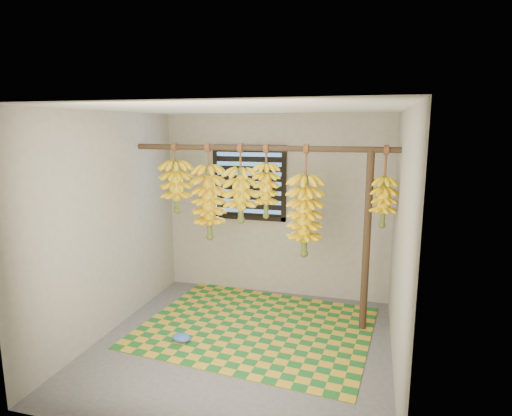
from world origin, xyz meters
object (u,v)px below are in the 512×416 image
(banana_bunch_a, at_px, (176,187))
(banana_bunch_c, at_px, (241,195))
(banana_bunch_e, at_px, (305,216))
(banana_bunch_f, at_px, (383,202))
(support_post, at_px, (367,243))
(banana_bunch_d, at_px, (266,190))
(banana_bunch_b, at_px, (209,202))
(woven_mat, at_px, (256,327))
(plastic_bag, at_px, (181,338))

(banana_bunch_a, bearing_deg, banana_bunch_c, 0.00)
(banana_bunch_e, distance_m, banana_bunch_f, 0.85)
(support_post, height_order, banana_bunch_d, banana_bunch_d)
(banana_bunch_e, bearing_deg, banana_bunch_f, 0.00)
(banana_bunch_c, height_order, banana_bunch_e, same)
(banana_bunch_a, height_order, banana_bunch_b, same)
(banana_bunch_b, bearing_deg, banana_bunch_a, 180.00)
(banana_bunch_a, relative_size, banana_bunch_e, 0.66)
(woven_mat, height_order, banana_bunch_d, banana_bunch_d)
(support_post, distance_m, banana_bunch_f, 0.48)
(woven_mat, xyz_separation_m, banana_bunch_d, (0.04, 0.29, 1.53))
(banana_bunch_c, bearing_deg, plastic_bag, -116.39)
(banana_bunch_f, bearing_deg, banana_bunch_b, 180.00)
(support_post, height_order, banana_bunch_f, banana_bunch_f)
(support_post, xyz_separation_m, banana_bunch_d, (-1.12, 0.00, 0.53))
(woven_mat, bearing_deg, plastic_bag, -141.39)
(banana_bunch_d, xyz_separation_m, banana_bunch_e, (0.44, -0.00, -0.27))
(plastic_bag, distance_m, banana_bunch_f, 2.56)
(banana_bunch_b, bearing_deg, banana_bunch_e, -0.00)
(banana_bunch_a, distance_m, banana_bunch_f, 2.38)
(woven_mat, distance_m, banana_bunch_b, 1.53)
(woven_mat, xyz_separation_m, banana_bunch_b, (-0.65, 0.29, 1.36))
(banana_bunch_c, relative_size, banana_bunch_d, 1.08)
(support_post, relative_size, woven_mat, 0.80)
(woven_mat, bearing_deg, banana_bunch_e, 30.65)
(plastic_bag, height_order, banana_bunch_a, banana_bunch_a)
(banana_bunch_d, bearing_deg, banana_bunch_b, 180.00)
(support_post, relative_size, banana_bunch_b, 1.78)
(plastic_bag, height_order, banana_bunch_f, banana_bunch_f)
(banana_bunch_a, bearing_deg, plastic_bag, -64.14)
(banana_bunch_a, relative_size, banana_bunch_b, 0.73)
(plastic_bag, relative_size, banana_bunch_d, 0.25)
(banana_bunch_c, bearing_deg, banana_bunch_e, -0.00)
(banana_bunch_b, bearing_deg, support_post, 0.00)
(banana_bunch_f, bearing_deg, banana_bunch_a, 180.00)
(banana_bunch_c, bearing_deg, banana_bunch_f, 0.00)
(banana_bunch_b, height_order, banana_bunch_e, same)
(banana_bunch_b, bearing_deg, banana_bunch_d, 0.00)
(support_post, relative_size, banana_bunch_a, 2.43)
(plastic_bag, relative_size, banana_bunch_a, 0.25)
(banana_bunch_a, xyz_separation_m, banana_bunch_c, (0.81, 0.00, -0.07))
(support_post, relative_size, banana_bunch_e, 1.61)
(plastic_bag, xyz_separation_m, banana_bunch_b, (0.02, 0.82, 1.31))
(banana_bunch_d, height_order, banana_bunch_f, same)
(support_post, relative_size, banana_bunch_c, 2.22)
(woven_mat, xyz_separation_m, banana_bunch_c, (-0.26, 0.29, 1.46))
(banana_bunch_d, relative_size, banana_bunch_f, 0.96)
(plastic_bag, distance_m, banana_bunch_c, 1.68)
(support_post, bearing_deg, plastic_bag, -155.84)
(woven_mat, xyz_separation_m, banana_bunch_f, (1.31, 0.29, 1.45))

